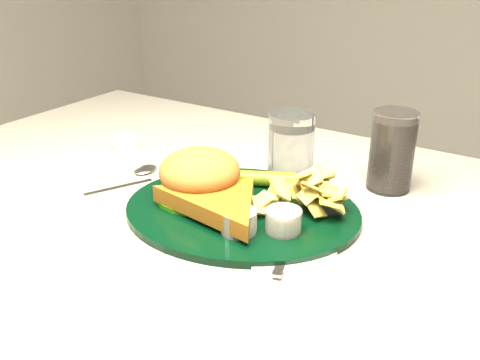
{
  "coord_description": "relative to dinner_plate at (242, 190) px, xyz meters",
  "views": [
    {
      "loc": [
        0.38,
        -0.55,
        1.1
      ],
      "look_at": [
        0.02,
        0.01,
        0.8
      ],
      "focal_mm": 40.0,
      "sensor_mm": 36.0,
      "label": 1
    }
  ],
  "objects": [
    {
      "name": "spoon",
      "position": [
        -0.2,
        -0.03,
        -0.03
      ],
      "size": [
        0.1,
        0.15,
        0.01
      ],
      "primitive_type": null,
      "rotation": [
        0.0,
        0.0,
        -0.46
      ],
      "color": "silver",
      "rests_on": "table"
    },
    {
      "name": "cola_glass",
      "position": [
        0.14,
        0.19,
        0.02
      ],
      "size": [
        0.07,
        0.07,
        0.12
      ],
      "primitive_type": "cylinder",
      "rotation": [
        0.0,
        0.0,
        0.11
      ],
      "color": "black",
      "rests_on": "table"
    },
    {
      "name": "fork_napkin",
      "position": [
        0.1,
        -0.05,
        -0.03
      ],
      "size": [
        0.16,
        0.19,
        0.01
      ],
      "primitive_type": null,
      "rotation": [
        0.0,
        0.0,
        0.29
      ],
      "color": "silver",
      "rests_on": "table"
    },
    {
      "name": "dinner_plate",
      "position": [
        0.0,
        0.0,
        0.0
      ],
      "size": [
        0.39,
        0.35,
        0.07
      ],
      "primitive_type": null,
      "rotation": [
        0.0,
        0.0,
        0.28
      ],
      "color": "black",
      "rests_on": "table"
    },
    {
      "name": "ramekin",
      "position": [
        -0.31,
        0.1,
        -0.02
      ],
      "size": [
        0.05,
        0.05,
        0.03
      ],
      "primitive_type": "cylinder",
      "rotation": [
        0.0,
        0.0,
        -0.25
      ],
      "color": "white",
      "rests_on": "table"
    },
    {
      "name": "water_glass",
      "position": [
        0.0,
        0.13,
        0.02
      ],
      "size": [
        0.09,
        0.09,
        0.11
      ],
      "primitive_type": "cylinder",
      "rotation": [
        0.0,
        0.0,
        0.37
      ],
      "color": "white",
      "rests_on": "table"
    }
  ]
}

